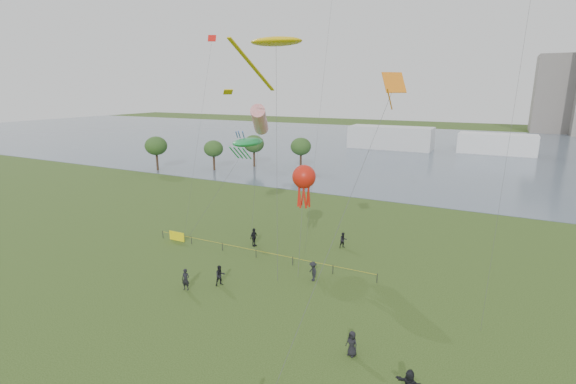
% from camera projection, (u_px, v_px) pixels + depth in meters
% --- Properties ---
extents(ground_plane, '(400.00, 400.00, 0.00)m').
position_uv_depth(ground_plane, '(217.00, 347.00, 26.71)').
color(ground_plane, '#263C13').
extents(lake, '(400.00, 120.00, 0.08)m').
position_uv_depth(lake, '(438.00, 149.00, 113.12)').
color(lake, slate).
rests_on(lake, ground_plane).
extents(building_low, '(16.00, 18.00, 28.00)m').
position_uv_depth(building_low, '(558.00, 94.00, 154.39)').
color(building_low, slate).
rests_on(building_low, ground_plane).
extents(pavilion_left, '(22.00, 8.00, 6.00)m').
position_uv_depth(pavilion_left, '(391.00, 138.00, 113.37)').
color(pavilion_left, silver).
rests_on(pavilion_left, ground_plane).
extents(pavilion_right, '(18.00, 7.00, 5.00)m').
position_uv_depth(pavilion_right, '(497.00, 144.00, 104.62)').
color(pavilion_right, white).
rests_on(pavilion_right, ground_plane).
extents(trees, '(29.52, 18.10, 6.81)m').
position_uv_depth(trees, '(230.00, 146.00, 84.00)').
color(trees, '#332317').
rests_on(trees, ground_plane).
extents(fence, '(24.07, 0.07, 1.05)m').
position_uv_depth(fence, '(206.00, 242.00, 43.29)').
color(fence, black).
rests_on(fence, ground_plane).
extents(spectator_a, '(1.03, 1.08, 1.75)m').
position_uv_depth(spectator_a, '(220.00, 275.00, 34.83)').
color(spectator_a, black).
rests_on(spectator_a, ground_plane).
extents(spectator_b, '(1.26, 1.23, 1.74)m').
position_uv_depth(spectator_b, '(313.00, 271.00, 35.65)').
color(spectator_b, black).
rests_on(spectator_b, ground_plane).
extents(spectator_c, '(0.58, 1.18, 1.96)m').
position_uv_depth(spectator_c, '(254.00, 237.00, 43.47)').
color(spectator_c, black).
rests_on(spectator_c, ground_plane).
extents(spectator_d, '(0.92, 0.75, 1.63)m').
position_uv_depth(spectator_d, '(352.00, 344.00, 25.64)').
color(spectator_d, black).
rests_on(spectator_d, ground_plane).
extents(spectator_e, '(1.61, 0.59, 1.71)m').
position_uv_depth(spectator_e, '(409.00, 384.00, 22.06)').
color(spectator_e, black).
rests_on(spectator_e, ground_plane).
extents(spectator_f, '(0.74, 0.57, 1.82)m').
position_uv_depth(spectator_f, '(186.00, 280.00, 34.02)').
color(spectator_f, black).
rests_on(spectator_f, ground_plane).
extents(spectator_g, '(1.01, 1.01, 1.65)m').
position_uv_depth(spectator_g, '(343.00, 240.00, 43.04)').
color(spectator_g, black).
rests_on(spectator_g, ground_plane).
extents(kite_stingray, '(6.47, 10.11, 20.72)m').
position_uv_depth(kite_stingray, '(276.00, 42.00, 38.64)').
color(kite_stingray, '#3F3F42').
extents(kite_windsock, '(4.14, 6.33, 14.52)m').
position_uv_depth(kite_windsock, '(260.00, 120.00, 45.90)').
color(kite_windsock, '#3F3F42').
extents(kite_creature, '(6.17, 7.47, 10.70)m').
position_uv_depth(kite_creature, '(248.00, 142.00, 46.44)').
color(kite_creature, '#3F3F42').
extents(kite_octopus, '(2.42, 5.02, 9.25)m').
position_uv_depth(kite_octopus, '(304.00, 177.00, 38.52)').
color(kite_octopus, '#3F3F42').
extents(kite_delta, '(3.46, 13.23, 17.08)m').
position_uv_depth(kite_delta, '(389.00, 97.00, 25.71)').
color(kite_delta, '#3F3F42').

